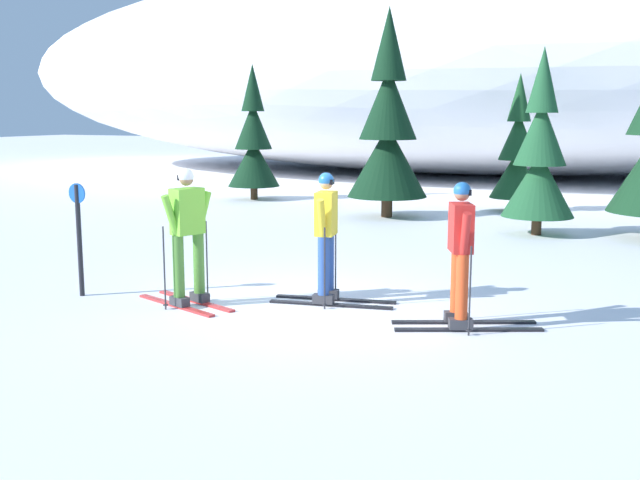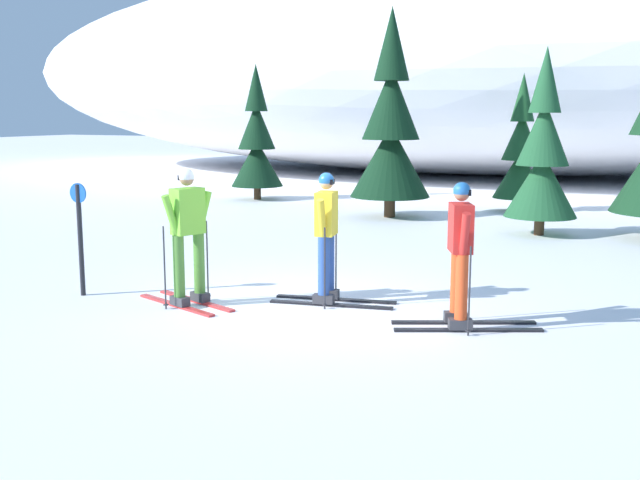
{
  "view_description": "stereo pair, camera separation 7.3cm",
  "coord_description": "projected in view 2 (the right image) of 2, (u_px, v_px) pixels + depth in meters",
  "views": [
    {
      "loc": [
        4.34,
        -9.05,
        2.58
      ],
      "look_at": [
        0.32,
        -0.22,
        0.95
      ],
      "focal_mm": 42.68,
      "sensor_mm": 36.0,
      "label": 1
    },
    {
      "loc": [
        4.41,
        -9.02,
        2.58
      ],
      "look_at": [
        0.32,
        -0.22,
        0.95
      ],
      "focal_mm": 42.68,
      "sensor_mm": 36.0,
      "label": 2
    }
  ],
  "objects": [
    {
      "name": "skier_red_jacket",
      "position": [
        461.0,
        252.0,
        9.09
      ],
      "size": [
        1.8,
        1.14,
        1.77
      ],
      "color": "black",
      "rests_on": "ground"
    },
    {
      "name": "pine_tree_center_right",
      "position": [
        542.0,
        158.0,
        15.93
      ],
      "size": [
        1.52,
        1.52,
        3.93
      ],
      "color": "#47301E",
      "rests_on": "ground"
    },
    {
      "name": "trail_marker_post",
      "position": [
        80.0,
        233.0,
        10.72
      ],
      "size": [
        0.28,
        0.07,
        1.61
      ],
      "color": "black",
      "rests_on": "ground"
    },
    {
      "name": "ground_plane",
      "position": [
        306.0,
        305.0,
        10.33
      ],
      "size": [
        120.0,
        120.0,
        0.0
      ],
      "primitive_type": "plane",
      "color": "white"
    },
    {
      "name": "skier_lime_jacket",
      "position": [
        188.0,
        234.0,
        10.15
      ],
      "size": [
        1.65,
        0.94,
        1.85
      ],
      "color": "red",
      "rests_on": "ground"
    },
    {
      "name": "pine_tree_center_left",
      "position": [
        521.0,
        154.0,
        19.81
      ],
      "size": [
        1.39,
        1.39,
        3.59
      ],
      "color": "#47301E",
      "rests_on": "ground"
    },
    {
      "name": "skier_yellow_jacket",
      "position": [
        327.0,
        236.0,
        10.29
      ],
      "size": [
        1.74,
        0.77,
        1.79
      ],
      "color": "black",
      "rests_on": "ground"
    },
    {
      "name": "pine_tree_left",
      "position": [
        391.0,
        131.0,
        18.63
      ],
      "size": [
        1.97,
        1.97,
        5.11
      ],
      "color": "#47301E",
      "rests_on": "ground"
    },
    {
      "name": "pine_tree_far_left",
      "position": [
        257.0,
        143.0,
        22.55
      ],
      "size": [
        1.54,
        1.54,
        4.0
      ],
      "color": "#47301E",
      "rests_on": "ground"
    },
    {
      "name": "snow_ridge_background",
      "position": [
        475.0,
        68.0,
        32.17
      ],
      "size": [
        43.4,
        21.92,
        8.87
      ],
      "primitive_type": "ellipsoid",
      "color": "white",
      "rests_on": "ground"
    }
  ]
}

